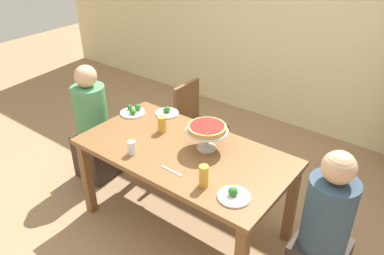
{
  "coord_description": "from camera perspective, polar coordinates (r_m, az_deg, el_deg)",
  "views": [
    {
      "loc": [
        1.53,
        -1.89,
        2.33
      ],
      "look_at": [
        0.0,
        0.1,
        0.89
      ],
      "focal_mm": 35.93,
      "sensor_mm": 36.0,
      "label": 1
    }
  ],
  "objects": [
    {
      "name": "cutlery_knife_near",
      "position": [
        2.68,
        -3.04,
        -6.45
      ],
      "size": [
        0.18,
        0.02,
        0.0
      ],
      "primitive_type": "cube",
      "rotation": [
        0.0,
        0.0,
        -0.03
      ],
      "color": "silver",
      "rests_on": "dining_table"
    },
    {
      "name": "beer_glass_amber_short",
      "position": [
        2.51,
        1.76,
        -7.22
      ],
      "size": [
        0.06,
        0.06,
        0.16
      ],
      "primitive_type": "cylinder",
      "color": "gold",
      "rests_on": "dining_table"
    },
    {
      "name": "deep_dish_pizza_stand",
      "position": [
        2.83,
        2.24,
        -0.34
      ],
      "size": [
        0.32,
        0.32,
        0.2
      ],
      "color": "silver",
      "rests_on": "dining_table"
    },
    {
      "name": "salad_plate_spare",
      "position": [
        3.44,
        -8.73,
        2.43
      ],
      "size": [
        0.22,
        0.22,
        0.07
      ],
      "color": "white",
      "rests_on": "dining_table"
    },
    {
      "name": "rear_partition",
      "position": [
        4.46,
        17.38,
        16.56
      ],
      "size": [
        8.0,
        0.12,
        2.8
      ],
      "primitive_type": "cube",
      "color": "beige",
      "rests_on": "ground_plane"
    },
    {
      "name": "diner_head_east",
      "position": [
        2.68,
        18.78,
        -15.37
      ],
      "size": [
        0.34,
        0.34,
        1.15
      ],
      "rotation": [
        0.0,
        0.0,
        3.14
      ],
      "color": "#382D28",
      "rests_on": "ground_plane"
    },
    {
      "name": "chair_far_left",
      "position": [
        3.8,
        0.53,
        0.83
      ],
      "size": [
        0.4,
        0.4,
        0.87
      ],
      "rotation": [
        0.0,
        0.0,
        -1.57
      ],
      "color": "brown",
      "rests_on": "ground_plane"
    },
    {
      "name": "salad_plate_far_diner",
      "position": [
        2.47,
        6.21,
        -9.88
      ],
      "size": [
        0.21,
        0.21,
        0.07
      ],
      "color": "white",
      "rests_on": "dining_table"
    },
    {
      "name": "diner_head_west",
      "position": [
        3.75,
        -14.38,
        -0.55
      ],
      "size": [
        0.34,
        0.34,
        1.15
      ],
      "color": "#382D28",
      "rests_on": "ground_plane"
    },
    {
      "name": "beer_glass_amber_tall",
      "position": [
        3.12,
        -4.48,
        0.5
      ],
      "size": [
        0.07,
        0.07,
        0.13
      ],
      "primitive_type": "cylinder",
      "color": "gold",
      "rests_on": "dining_table"
    },
    {
      "name": "cutlery_fork_near",
      "position": [
        3.19,
        0.91,
        0.09
      ],
      "size": [
        0.18,
        0.05,
        0.0
      ],
      "primitive_type": "cube",
      "rotation": [
        0.0,
        0.0,
        3.35
      ],
      "color": "silver",
      "rests_on": "dining_table"
    },
    {
      "name": "salad_plate_near_diner",
      "position": [
        3.4,
        -3.73,
        2.28
      ],
      "size": [
        0.21,
        0.21,
        0.07
      ],
      "color": "white",
      "rests_on": "dining_table"
    },
    {
      "name": "water_glass_clear_near",
      "position": [
        2.87,
        -8.94,
        -2.94
      ],
      "size": [
        0.06,
        0.06,
        0.11
      ],
      "primitive_type": "cylinder",
      "color": "white",
      "rests_on": "dining_table"
    },
    {
      "name": "ground_plane",
      "position": [
        3.36,
        -1.07,
        -13.96
      ],
      "size": [
        12.0,
        12.0,
        0.0
      ],
      "primitive_type": "plane",
      "color": "#9E7A56"
    },
    {
      "name": "dining_table",
      "position": [
        2.95,
        -1.19,
        -4.86
      ],
      "size": [
        1.62,
        0.86,
        0.74
      ],
      "color": "brown",
      "rests_on": "ground_plane"
    }
  ]
}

